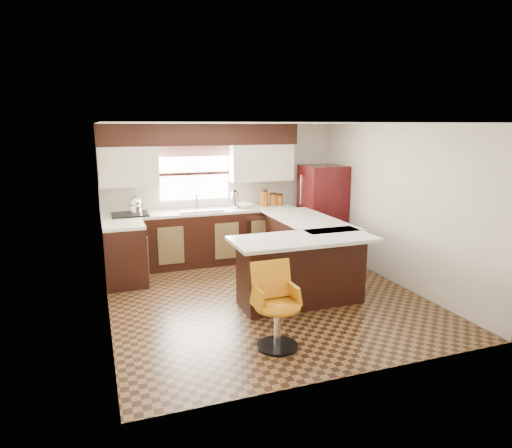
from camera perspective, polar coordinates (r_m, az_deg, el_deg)
name	(u,v)px	position (r m, az deg, el deg)	size (l,w,h in m)	color
floor	(266,297)	(6.51, 1.21, -9.16)	(4.40, 4.40, 0.00)	#49301A
ceiling	(266,123)	(6.06, 1.32, 12.48)	(4.40, 4.40, 0.00)	silver
wall_back	(222,192)	(8.23, -4.25, 4.02)	(4.40, 4.40, 0.00)	beige
wall_front	(353,257)	(4.25, 11.99, -4.09)	(4.40, 4.40, 0.00)	beige
wall_left	(103,225)	(5.77, -18.58, -0.14)	(4.40, 4.40, 0.00)	beige
wall_right	(396,205)	(7.19, 17.11, 2.29)	(4.40, 4.40, 0.00)	beige
base_cab_back	(203,238)	(7.98, -6.69, -1.78)	(3.30, 0.60, 0.90)	black
base_cab_left	(125,255)	(7.18, -16.06, -3.80)	(0.60, 0.70, 0.90)	black
counter_back	(202,212)	(7.88, -6.78, 1.55)	(3.30, 0.60, 0.04)	silver
counter_left	(123,225)	(7.06, -16.28, -0.11)	(0.60, 0.70, 0.04)	silver
soffit	(201,135)	(7.88, -6.87, 11.04)	(3.40, 0.35, 0.36)	black
upper_cab_left	(128,166)	(7.73, -15.69, 6.94)	(0.94, 0.35, 0.64)	beige
upper_cab_right	(261,163)	(8.22, 0.64, 7.68)	(1.14, 0.35, 0.64)	beige
window_pane	(194,174)	(8.05, -7.70, 6.26)	(1.20, 0.02, 0.90)	white
valance	(194,151)	(7.98, -7.72, 9.02)	(1.30, 0.06, 0.18)	#D19B93
sink	(199,210)	(7.85, -7.11, 1.77)	(0.75, 0.45, 0.03)	#B2B2B7
dishwasher	(262,238)	(8.00, 0.77, -1.81)	(0.58, 0.03, 0.78)	black
cooktop	(130,214)	(7.68, -15.50, 1.17)	(0.58, 0.50, 0.03)	black
peninsula_long	(305,250)	(7.25, 6.12, -3.21)	(0.60, 1.95, 0.90)	black
peninsula_return	(301,271)	(6.19, 5.66, -5.92)	(1.65, 0.60, 0.90)	black
counter_pen_long	(308,220)	(7.16, 6.56, 0.47)	(0.84, 1.95, 0.04)	silver
counter_pen_return	(303,239)	(5.97, 5.95, -1.89)	(1.89, 0.84, 0.04)	silver
refrigerator	(322,211)	(8.39, 8.28, 1.56)	(0.72, 0.69, 1.67)	#3B090C
bar_chair	(278,307)	(4.97, 2.75, -10.36)	(0.50, 0.50, 0.93)	#C7760E
kettle	(135,204)	(7.66, -14.90, 2.38)	(0.22, 0.22, 0.29)	silver
percolator	(235,200)	(8.01, -2.64, 3.02)	(0.13, 0.13, 0.29)	silver
mixing_bowl	(244,206)	(8.08, -1.46, 2.31)	(0.29, 0.29, 0.07)	white
canister_large	(264,199)	(8.20, 1.02, 3.16)	(0.14, 0.14, 0.27)	brown
canister_med	(273,200)	(8.27, 2.16, 3.01)	(0.14, 0.14, 0.20)	brown
canister_small	(279,200)	(8.32, 2.92, 2.98)	(0.14, 0.14, 0.18)	brown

